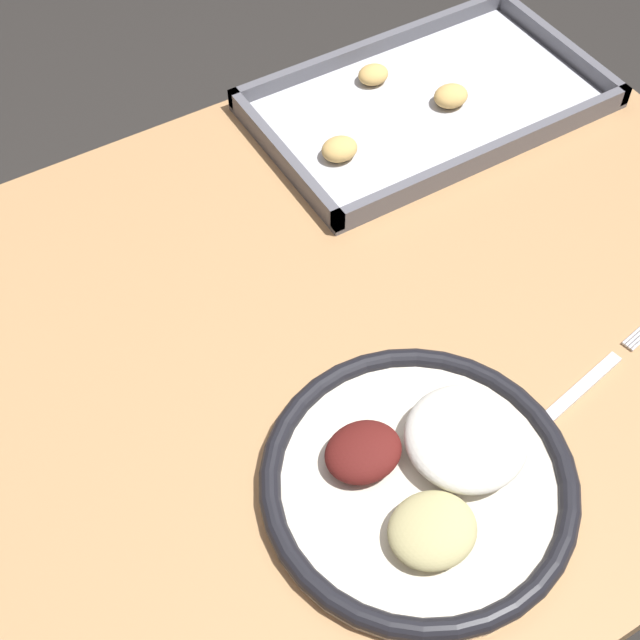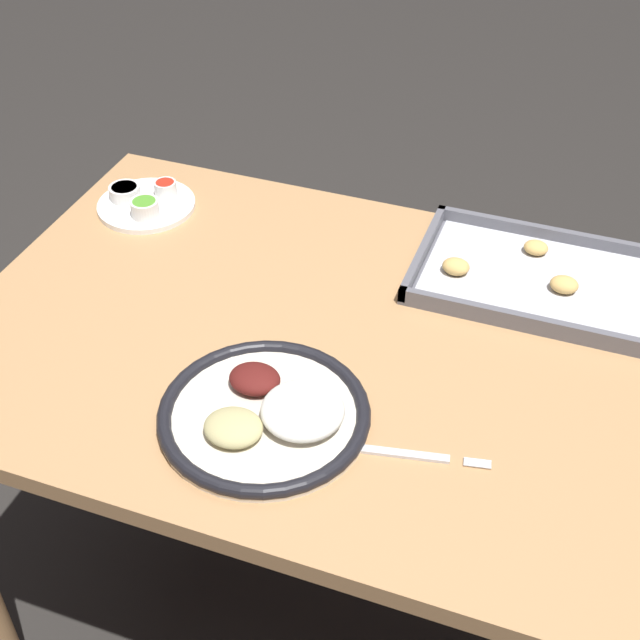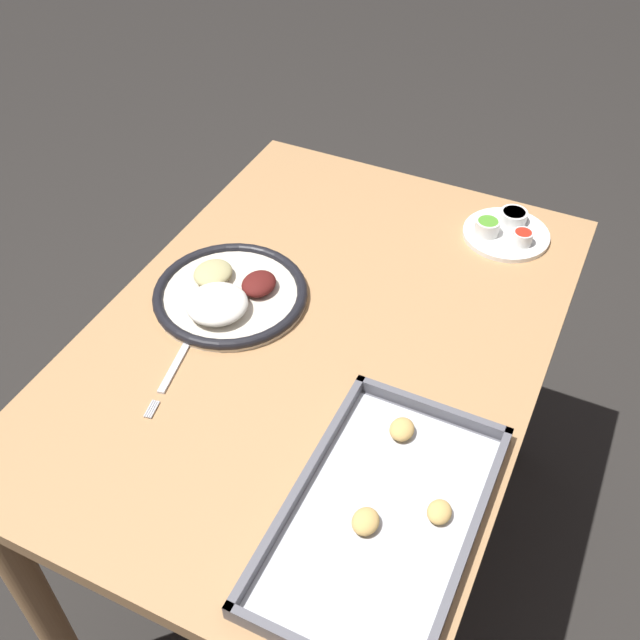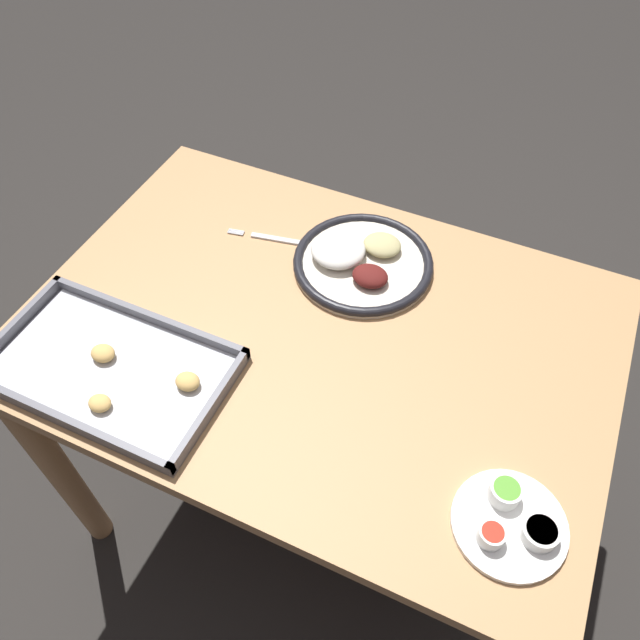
# 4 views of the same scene
# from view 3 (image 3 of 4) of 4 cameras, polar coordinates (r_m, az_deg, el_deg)

# --- Properties ---
(ground_plane) EXTENTS (8.00, 8.00, 0.00)m
(ground_plane) POSITION_cam_3_polar(r_m,az_deg,el_deg) (1.92, -0.06, -17.12)
(ground_plane) COLOR #282623
(dining_table) EXTENTS (1.09, 0.77, 0.75)m
(dining_table) POSITION_cam_3_polar(r_m,az_deg,el_deg) (1.41, -0.08, -4.67)
(dining_table) COLOR #AD7F51
(dining_table) RESTS_ON ground_plane
(dinner_plate) EXTENTS (0.29, 0.29, 0.05)m
(dinner_plate) POSITION_cam_3_polar(r_m,az_deg,el_deg) (1.38, -6.95, 1.98)
(dinner_plate) COLOR beige
(dinner_plate) RESTS_ON dining_table
(fork) EXTENTS (0.23, 0.06, 0.00)m
(fork) POSITION_cam_3_polar(r_m,az_deg,el_deg) (1.29, -10.79, -3.10)
(fork) COLOR silver
(fork) RESTS_ON dining_table
(saucer_plate) EXTENTS (0.17, 0.17, 0.04)m
(saucer_plate) POSITION_cam_3_polar(r_m,az_deg,el_deg) (1.57, 13.98, 6.65)
(saucer_plate) COLOR white
(saucer_plate) RESTS_ON dining_table
(baking_tray) EXTENTS (0.43, 0.26, 0.03)m
(baking_tray) POSITION_cam_3_polar(r_m,az_deg,el_deg) (1.08, 4.81, -14.57)
(baking_tray) COLOR #595960
(baking_tray) RESTS_ON dining_table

